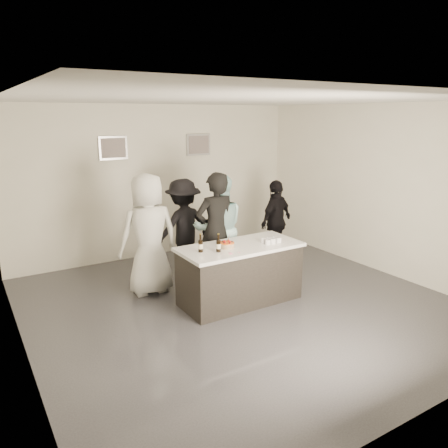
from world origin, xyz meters
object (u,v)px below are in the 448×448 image
at_px(beer_bottle_a, 201,243).
at_px(person_guest_left, 149,234).
at_px(person_guest_right, 276,221).
at_px(cake, 227,245).
at_px(person_guest_back, 183,227).
at_px(person_main_black, 216,231).
at_px(beer_bottle_b, 218,243).
at_px(bar_counter, 240,274).
at_px(person_main_blue, 219,229).

relative_size(beer_bottle_a, person_guest_left, 0.13).
bearing_deg(person_guest_left, person_guest_right, -173.76).
distance_m(cake, person_guest_left, 1.32).
bearing_deg(beer_bottle_a, person_guest_back, 72.24).
bearing_deg(cake, person_main_black, 72.26).
bearing_deg(person_guest_left, beer_bottle_b, 119.00).
bearing_deg(person_guest_back, person_main_black, 96.32).
bearing_deg(beer_bottle_b, person_guest_right, 32.69).
bearing_deg(person_guest_back, beer_bottle_a, 67.20).
height_order(person_guest_right, person_guest_back, person_guest_back).
xyz_separation_m(bar_counter, cake, (-0.23, 0.00, 0.49)).
bearing_deg(person_guest_left, person_guest_back, -147.42).
height_order(person_main_blue, person_guest_back, person_main_blue).
bearing_deg(person_guest_left, bar_counter, 136.42).
relative_size(beer_bottle_a, person_main_black, 0.14).
xyz_separation_m(beer_bottle_a, person_main_black, (0.66, 0.70, -0.07)).
bearing_deg(person_main_black, bar_counter, 91.95).
bearing_deg(bar_counter, beer_bottle_b, -166.63).
xyz_separation_m(cake, person_guest_right, (1.90, 1.25, -0.14)).
height_order(person_main_black, person_guest_right, person_main_black).
relative_size(person_main_blue, person_guest_left, 0.94).
relative_size(beer_bottle_b, person_guest_back, 0.15).
distance_m(person_guest_left, person_guest_right, 2.71).
relative_size(bar_counter, beer_bottle_a, 7.15).
distance_m(cake, beer_bottle_a, 0.44).
bearing_deg(bar_counter, person_guest_left, 134.34).
bearing_deg(beer_bottle_b, person_main_black, 61.89).
xyz_separation_m(beer_bottle_a, person_guest_right, (2.33, 1.23, -0.23)).
relative_size(person_main_black, person_guest_back, 1.12).
distance_m(beer_bottle_a, person_main_blue, 1.27).
distance_m(beer_bottle_b, person_main_blue, 1.24).
distance_m(bar_counter, beer_bottle_b, 0.74).
xyz_separation_m(person_guest_left, person_guest_right, (2.70, 0.20, -0.17)).
bearing_deg(beer_bottle_b, beer_bottle_a, 150.04).
xyz_separation_m(cake, person_main_black, (0.23, 0.72, 0.02)).
xyz_separation_m(beer_bottle_b, person_main_blue, (0.64, 1.05, -0.11)).
relative_size(bar_counter, person_main_blue, 1.01).
xyz_separation_m(beer_bottle_b, person_main_black, (0.44, 0.83, -0.07)).
bearing_deg(person_main_blue, person_guest_left, 13.92).
bearing_deg(beer_bottle_a, beer_bottle_b, -29.96).
relative_size(beer_bottle_b, person_main_black, 0.14).
xyz_separation_m(bar_counter, person_main_black, (-0.00, 0.72, 0.51)).
xyz_separation_m(cake, beer_bottle_a, (-0.43, 0.02, 0.09)).
distance_m(cake, person_guest_right, 2.28).
xyz_separation_m(person_main_blue, person_guest_right, (1.47, 0.31, -0.12)).
relative_size(beer_bottle_a, person_guest_back, 0.15).
bearing_deg(beer_bottle_a, person_main_blue, 46.82).
bearing_deg(person_main_blue, beer_bottle_a, 65.88).
bearing_deg(cake, person_guest_right, 33.32).
distance_m(person_main_blue, person_guest_right, 1.51).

